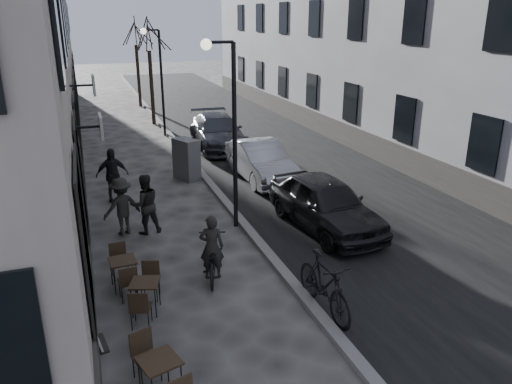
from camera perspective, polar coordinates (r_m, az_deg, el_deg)
ground at (r=9.34m, az=9.14°, el=-17.76°), size 120.00×120.00×0.00m
road at (r=24.36m, az=-0.55°, el=6.16°), size 7.30×60.00×0.00m
kerb at (r=23.46m, az=-9.06°, el=5.55°), size 0.25×60.00×0.12m
streetlamp_near at (r=13.18m, az=-3.21°, el=8.73°), size 0.90×0.28×5.09m
streetlamp_far at (r=24.83m, az=-11.19°, el=13.46°), size 0.90×0.28×5.09m
tree_near at (r=27.71m, az=-12.23°, el=17.10°), size 2.40×2.40×5.70m
tree_far at (r=33.66m, az=-13.66°, el=17.35°), size 2.40×2.40×5.70m
bistro_set_a at (r=8.26m, az=-10.91°, el=-19.83°), size 0.77×1.46×0.83m
bistro_set_b at (r=10.34m, az=-12.51°, el=-11.26°), size 0.77×1.39×0.80m
bistro_set_c at (r=11.27m, az=-14.91°, el=-8.71°), size 0.60×1.38×0.80m
sign_board at (r=9.60m, az=-18.22°, el=-14.39°), size 0.44×0.64×1.03m
utility_cabinet at (r=18.11m, az=-7.95°, el=3.70°), size 0.91×1.13×1.49m
bicycle at (r=11.36m, az=-5.04°, el=-7.58°), size 1.07×1.85×0.92m
cyclist_rider at (r=11.23m, az=-5.09°, el=-6.25°), size 0.63×0.50×1.50m
pedestrian_near at (r=13.74m, az=-12.56°, el=-1.37°), size 0.89×0.74×1.67m
pedestrian_mid at (r=13.84m, az=-15.07°, el=-1.59°), size 1.16×0.87×1.59m
pedestrian_far at (r=16.42m, az=-16.11°, el=1.89°), size 1.05×0.54×1.73m
car_near at (r=13.89m, az=7.92°, el=-1.28°), size 2.10×4.44×1.47m
car_mid at (r=17.96m, az=0.56°, el=3.56°), size 1.51×4.18×1.37m
car_far at (r=22.56m, az=-4.39°, el=6.89°), size 2.30×5.05×1.43m
moped at (r=10.08m, az=7.81°, el=-10.49°), size 0.67×2.05×1.21m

